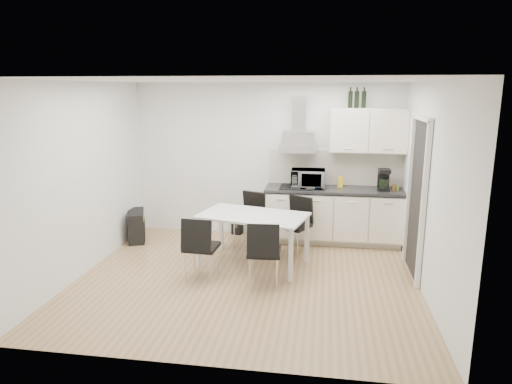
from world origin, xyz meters
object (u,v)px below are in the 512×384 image
(chair_near_right, at_px, (264,253))
(floor_speaker, at_px, (237,226))
(chair_near_left, at_px, (202,248))
(chair_far_right, at_px, (294,226))
(chair_far_left, at_px, (249,221))
(guitar_amp, at_px, (136,226))
(kitchenette, at_px, (336,193))
(dining_table, at_px, (253,220))

(chair_near_right, xyz_separation_m, floor_speaker, (-0.75, 2.05, -0.30))
(chair_near_left, bearing_deg, chair_near_right, -1.75)
(chair_far_right, xyz_separation_m, floor_speaker, (-1.05, 0.84, -0.30))
(chair_far_left, distance_m, floor_speaker, 0.77)
(guitar_amp, xyz_separation_m, floor_speaker, (1.61, 0.59, -0.11))
(chair_far_left, distance_m, guitar_amp, 1.93)
(kitchenette, bearing_deg, chair_near_left, -134.61)
(chair_far_left, bearing_deg, kitchenette, -141.50)
(chair_far_right, relative_size, chair_near_left, 1.00)
(chair_near_right, relative_size, floor_speaker, 3.16)
(kitchenette, distance_m, chair_far_left, 1.50)
(dining_table, relative_size, chair_far_left, 1.87)
(chair_near_left, xyz_separation_m, guitar_amp, (-1.51, 1.38, -0.19))
(chair_far_right, height_order, floor_speaker, chair_far_right)
(chair_near_left, height_order, floor_speaker, chair_near_left)
(kitchenette, height_order, floor_speaker, kitchenette)
(kitchenette, bearing_deg, chair_far_right, -133.19)
(dining_table, distance_m, chair_far_left, 0.78)
(chair_near_left, distance_m, guitar_amp, 2.06)
(kitchenette, relative_size, chair_near_left, 2.86)
(chair_near_right, bearing_deg, kitchenette, 59.73)
(chair_far_right, distance_m, chair_near_right, 1.24)
(chair_far_right, bearing_deg, floor_speaker, -10.29)
(chair_near_left, relative_size, guitar_amp, 1.35)
(floor_speaker, bearing_deg, kitchenette, 7.10)
(chair_near_left, relative_size, chair_near_right, 1.00)
(chair_far_right, xyz_separation_m, guitar_amp, (-2.66, 0.25, -0.19))
(chair_far_left, xyz_separation_m, floor_speaker, (-0.31, 0.63, -0.30))
(chair_far_right, bearing_deg, chair_near_right, 104.27)
(chair_far_left, relative_size, floor_speaker, 3.16)
(dining_table, distance_m, floor_speaker, 1.54)
(chair_near_right, bearing_deg, floor_speaker, 106.40)
(dining_table, relative_size, chair_near_left, 1.87)
(chair_far_left, bearing_deg, floor_speaker, -43.94)
(dining_table, distance_m, chair_far_right, 0.80)
(floor_speaker, bearing_deg, dining_table, -57.21)
(dining_table, height_order, chair_near_right, chair_near_right)
(kitchenette, relative_size, floor_speaker, 9.04)
(chair_far_left, relative_size, chair_near_right, 1.00)
(kitchenette, bearing_deg, chair_far_left, -161.22)
(kitchenette, relative_size, chair_far_left, 2.86)
(dining_table, xyz_separation_m, chair_far_left, (-0.18, 0.73, -0.24))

